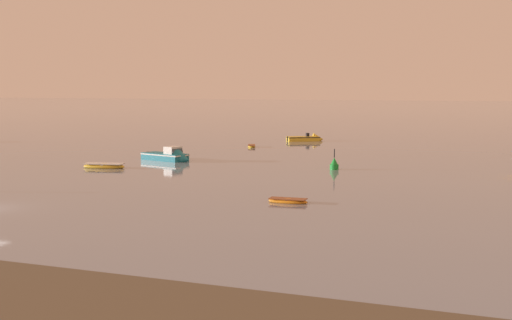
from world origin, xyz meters
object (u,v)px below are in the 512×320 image
at_px(rowboat_moored_0, 252,146).
at_px(motorboat_moored_2, 171,158).
at_px(rowboat_moored_1, 288,201).
at_px(rowboat_moored_2, 104,166).
at_px(channel_buoy, 334,165).
at_px(motorboat_moored_3, 308,139).

height_order(rowboat_moored_0, motorboat_moored_2, motorboat_moored_2).
relative_size(rowboat_moored_1, rowboat_moored_2, 0.64).
distance_m(rowboat_moored_0, rowboat_moored_2, 29.47).
distance_m(motorboat_moored_2, channel_buoy, 19.62).
relative_size(rowboat_moored_0, motorboat_moored_3, 0.53).
distance_m(motorboat_moored_2, motorboat_moored_3, 34.29).
bearing_deg(rowboat_moored_1, channel_buoy, 92.67).
bearing_deg(motorboat_moored_3, motorboat_moored_2, -133.17).
bearing_deg(rowboat_moored_1, motorboat_moored_3, 102.37).
xyz_separation_m(rowboat_moored_0, rowboat_moored_1, (20.18, -42.67, -0.00)).
xyz_separation_m(rowboat_moored_2, channel_buoy, (22.67, 7.63, 0.27)).
relative_size(rowboat_moored_1, channel_buoy, 1.31).
distance_m(motorboat_moored_3, channel_buoy, 37.63).
height_order(rowboat_moored_1, motorboat_moored_3, motorboat_moored_3).
bearing_deg(motorboat_moored_2, rowboat_moored_2, -93.38).
distance_m(rowboat_moored_2, channel_buoy, 23.92).
distance_m(rowboat_moored_1, motorboat_moored_3, 58.50).
relative_size(motorboat_moored_2, channel_buoy, 2.99).
height_order(rowboat_moored_0, motorboat_moored_3, motorboat_moored_3).
relative_size(rowboat_moored_1, motorboat_moored_3, 0.51).
relative_size(rowboat_moored_0, rowboat_moored_2, 0.67).
distance_m(rowboat_moored_0, motorboat_moored_2, 20.30).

